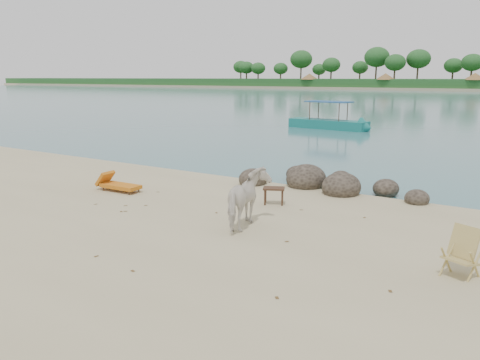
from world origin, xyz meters
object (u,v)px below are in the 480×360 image
(deck_chair, at_px, (461,255))
(boat_near, at_px, (329,106))
(boulders, at_px, (320,183))
(side_table, at_px, (274,197))
(cow, at_px, (248,200))
(lounge_chair, at_px, (121,184))

(deck_chair, relative_size, boat_near, 0.14)
(deck_chair, bearing_deg, boulders, 156.80)
(side_table, bearing_deg, cow, -102.72)
(lounge_chair, bearing_deg, boat_near, 92.08)
(deck_chair, bearing_deg, cow, -161.31)
(boulders, height_order, boat_near, boat_near)
(boat_near, bearing_deg, lounge_chair, -78.71)
(boulders, xyz_separation_m, cow, (0.12, -4.90, 0.52))
(cow, distance_m, deck_chair, 4.89)
(boat_near, bearing_deg, cow, -65.86)
(boulders, relative_size, cow, 3.70)
(side_table, height_order, lounge_chair, lounge_chair)
(lounge_chair, height_order, deck_chair, deck_chair)
(lounge_chair, relative_size, deck_chair, 1.88)
(deck_chair, bearing_deg, lounge_chair, -164.15)
(side_table, bearing_deg, lounge_chair, 169.37)
(cow, relative_size, side_table, 2.74)
(side_table, distance_m, lounge_chair, 5.13)
(boulders, bearing_deg, deck_chair, -46.92)
(boat_near, bearing_deg, side_table, -65.31)
(boulders, relative_size, lounge_chair, 3.66)
(side_table, height_order, boat_near, boat_near)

